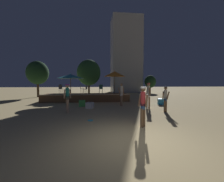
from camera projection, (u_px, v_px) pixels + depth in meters
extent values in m
plane|color=tan|center=(133.00, 142.00, 4.68)|extent=(120.00, 120.00, 0.00)
cube|color=brown|center=(86.00, 97.00, 15.38)|extent=(8.47, 2.59, 0.70)
cube|color=#CCB793|center=(86.00, 95.00, 14.11)|extent=(8.47, 0.12, 0.08)
cylinder|color=brown|center=(71.00, 90.00, 14.19)|extent=(0.05, 0.05, 2.27)
cone|color=teal|center=(71.00, 76.00, 14.11)|extent=(2.52, 2.52, 0.40)
sphere|color=teal|center=(71.00, 74.00, 14.10)|extent=(0.08, 0.08, 0.08)
cylinder|color=brown|center=(115.00, 89.00, 14.40)|extent=(0.05, 0.05, 2.47)
cone|color=orange|center=(115.00, 74.00, 14.31)|extent=(2.03, 2.03, 0.48)
sphere|color=orange|center=(115.00, 71.00, 14.30)|extent=(0.08, 0.08, 0.08)
cube|color=white|center=(90.00, 105.00, 10.84)|extent=(0.62, 0.62, 0.43)
cube|color=#4CC651|center=(82.00, 103.00, 11.78)|extent=(0.53, 0.53, 0.48)
cube|color=#2D9EDB|center=(161.00, 102.00, 12.71)|extent=(0.66, 0.66, 0.50)
cylinder|color=#997051|center=(149.00, 103.00, 10.81)|extent=(0.13, 0.13, 0.86)
cylinder|color=white|center=(147.00, 103.00, 10.76)|extent=(0.13, 0.13, 0.86)
cylinder|color=white|center=(148.00, 96.00, 10.76)|extent=(0.22, 0.22, 0.24)
cylinder|color=beige|center=(148.00, 91.00, 10.74)|extent=(0.22, 0.22, 0.66)
cylinder|color=#997051|center=(147.00, 92.00, 10.91)|extent=(0.11, 0.20, 0.59)
cylinder|color=#997051|center=(150.00, 92.00, 10.57)|extent=(0.11, 0.20, 0.59)
sphere|color=#997051|center=(148.00, 85.00, 10.71)|extent=(0.23, 0.23, 0.23)
cylinder|color=#B22D33|center=(148.00, 84.00, 10.71)|extent=(0.26, 0.26, 0.07)
cylinder|color=#997051|center=(122.00, 101.00, 11.91)|extent=(0.13, 0.13, 0.84)
cylinder|color=#997051|center=(121.00, 101.00, 12.08)|extent=(0.13, 0.13, 0.84)
cylinder|color=white|center=(121.00, 94.00, 11.97)|extent=(0.22, 0.22, 0.24)
cylinder|color=beige|center=(121.00, 90.00, 11.95)|extent=(0.22, 0.22, 0.64)
cylinder|color=#997051|center=(123.00, 91.00, 12.01)|extent=(0.13, 0.10, 0.58)
cylinder|color=#997051|center=(119.00, 91.00, 11.89)|extent=(0.23, 0.12, 0.58)
sphere|color=#997051|center=(121.00, 85.00, 11.92)|extent=(0.23, 0.23, 0.23)
cylinder|color=brown|center=(142.00, 118.00, 6.23)|extent=(0.13, 0.13, 0.79)
cylinder|color=brown|center=(144.00, 117.00, 6.35)|extent=(0.13, 0.13, 0.79)
cylinder|color=#2D4C7F|center=(143.00, 106.00, 6.27)|extent=(0.20, 0.20, 0.24)
cylinder|color=#B22D33|center=(143.00, 99.00, 6.25)|extent=(0.20, 0.20, 0.60)
cylinder|color=brown|center=(146.00, 101.00, 6.14)|extent=(0.15, 0.16, 0.54)
cylinder|color=brown|center=(140.00, 100.00, 6.37)|extent=(0.18, 0.19, 0.54)
sphere|color=brown|center=(143.00, 89.00, 6.23)|extent=(0.21, 0.21, 0.21)
cylinder|color=white|center=(143.00, 88.00, 6.22)|extent=(0.24, 0.24, 0.07)
cylinder|color=tan|center=(67.00, 106.00, 9.41)|extent=(0.13, 0.13, 0.82)
cylinder|color=tan|center=(68.00, 106.00, 9.26)|extent=(0.13, 0.13, 0.82)
cylinder|color=#72664C|center=(67.00, 98.00, 9.31)|extent=(0.21, 0.21, 0.24)
cylinder|color=teal|center=(67.00, 93.00, 9.29)|extent=(0.21, 0.21, 0.63)
cylinder|color=tan|center=(65.00, 94.00, 9.20)|extent=(0.15, 0.13, 0.57)
cylinder|color=tan|center=(70.00, 94.00, 9.39)|extent=(0.14, 0.12, 0.56)
sphere|color=tan|center=(67.00, 86.00, 9.26)|extent=(0.22, 0.22, 0.22)
cylinder|color=purple|center=(67.00, 85.00, 9.26)|extent=(0.25, 0.25, 0.07)
cylinder|color=brown|center=(165.00, 106.00, 9.40)|extent=(0.13, 0.13, 0.75)
cylinder|color=brown|center=(166.00, 106.00, 9.51)|extent=(0.13, 0.13, 0.75)
cylinder|color=#2D4C7F|center=(165.00, 99.00, 9.43)|extent=(0.19, 0.19, 0.24)
cylinder|color=beige|center=(166.00, 94.00, 9.41)|extent=(0.19, 0.19, 0.57)
cylinder|color=brown|center=(168.00, 96.00, 9.30)|extent=(0.19, 0.21, 0.51)
cylinder|color=brown|center=(163.00, 95.00, 9.53)|extent=(0.13, 0.13, 0.51)
sphere|color=brown|center=(166.00, 88.00, 9.39)|extent=(0.20, 0.20, 0.20)
cylinder|color=#1E4C47|center=(102.00, 91.00, 15.42)|extent=(0.02, 0.02, 0.45)
cylinder|color=#1E4C47|center=(99.00, 91.00, 15.37)|extent=(0.02, 0.02, 0.45)
cylinder|color=#1E4C47|center=(102.00, 91.00, 15.12)|extent=(0.02, 0.02, 0.45)
cylinder|color=#1E4C47|center=(99.00, 91.00, 15.07)|extent=(0.02, 0.02, 0.45)
cylinder|color=#1E4C47|center=(101.00, 89.00, 15.23)|extent=(0.40, 0.40, 0.02)
cube|color=#1E4C47|center=(101.00, 87.00, 15.05)|extent=(0.36, 0.04, 0.45)
cylinder|color=#2D3338|center=(83.00, 91.00, 14.80)|extent=(0.02, 0.02, 0.45)
cylinder|color=#2D3338|center=(84.00, 92.00, 14.55)|extent=(0.02, 0.02, 0.45)
cylinder|color=#2D3338|center=(86.00, 91.00, 14.96)|extent=(0.02, 0.02, 0.45)
cylinder|color=#2D3338|center=(87.00, 91.00, 14.71)|extent=(0.02, 0.02, 0.45)
cylinder|color=#2D3338|center=(85.00, 89.00, 14.74)|extent=(0.40, 0.40, 0.02)
cube|color=#2D3338|center=(86.00, 87.00, 14.82)|extent=(0.18, 0.34, 0.45)
cylinder|color=#47474C|center=(63.00, 91.00, 15.60)|extent=(0.02, 0.02, 0.45)
cylinder|color=#47474C|center=(60.00, 91.00, 15.61)|extent=(0.02, 0.02, 0.45)
cylinder|color=#47474C|center=(62.00, 91.00, 15.30)|extent=(0.02, 0.02, 0.45)
cylinder|color=#47474C|center=(59.00, 91.00, 15.32)|extent=(0.02, 0.02, 0.45)
cylinder|color=#47474C|center=(61.00, 89.00, 15.45)|extent=(0.40, 0.40, 0.02)
cube|color=#47474C|center=(60.00, 87.00, 15.26)|extent=(0.36, 0.09, 0.45)
cylinder|color=#47474C|center=(84.00, 91.00, 15.84)|extent=(0.02, 0.02, 0.45)
cylinder|color=#47474C|center=(84.00, 91.00, 16.13)|extent=(0.02, 0.02, 0.45)
cylinder|color=#47474C|center=(81.00, 91.00, 15.79)|extent=(0.02, 0.02, 0.45)
cylinder|color=#47474C|center=(81.00, 91.00, 16.08)|extent=(0.02, 0.02, 0.45)
cylinder|color=#47474C|center=(82.00, 89.00, 15.95)|extent=(0.40, 0.40, 0.02)
cube|color=#47474C|center=(81.00, 87.00, 15.91)|extent=(0.05, 0.36, 0.45)
cylinder|color=#33B2D8|center=(90.00, 120.00, 7.32)|extent=(0.26, 0.26, 0.03)
cylinder|color=#3D2B1C|center=(150.00, 90.00, 27.05)|extent=(0.28, 0.28, 1.13)
ellipsoid|color=#19381E|center=(150.00, 82.00, 26.97)|extent=(2.05, 2.05, 2.25)
cylinder|color=#3D2B1C|center=(38.00, 90.00, 19.39)|extent=(0.28, 0.28, 1.91)
ellipsoid|color=#19381E|center=(38.00, 73.00, 19.27)|extent=(2.74, 2.74, 3.02)
cylinder|color=#3D2B1C|center=(89.00, 89.00, 21.89)|extent=(0.28, 0.28, 1.80)
ellipsoid|color=#1E4223|center=(89.00, 73.00, 21.75)|extent=(3.40, 3.40, 3.74)
cube|color=gray|center=(126.00, 56.00, 29.20)|extent=(5.58, 4.51, 14.29)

